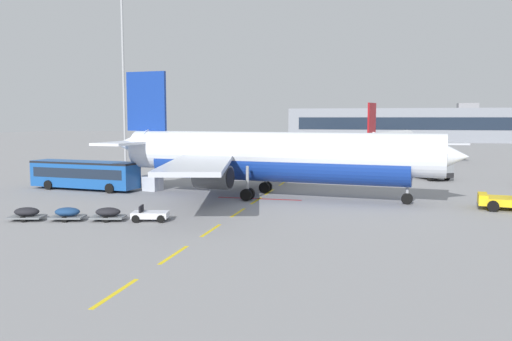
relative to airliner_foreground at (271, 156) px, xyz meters
name	(u,v)px	position (x,y,z in m)	size (l,w,h in m)	color
ground	(477,182)	(21.15, 16.73, -3.95)	(400.00, 400.00, 0.00)	gray
apron_paint_markings	(288,180)	(-0.85, 13.87, -3.95)	(8.00, 95.41, 0.01)	yellow
airliner_foreground	(271,156)	(0.00, 0.00, 0.00)	(34.82, 34.44, 12.20)	silver
airliner_mid_left	(390,141)	(11.58, 50.63, -0.72)	(27.16, 27.98, 9.98)	white
apron_shuttle_bus	(85,173)	(-20.08, 0.43, -2.20)	(12.26, 4.11, 3.00)	#194C99
fuel_service_truck	(426,165)	(15.60, 19.51, -2.30)	(5.71, 7.22, 3.14)	black
baggage_train	(88,214)	(-10.67, -14.35, -3.42)	(11.63, 4.05, 1.14)	silver
uld_cargo_container	(153,183)	(-12.85, 1.45, -3.15)	(1.87, 1.84, 1.60)	#B7BCC6
apron_light_mast_near	(123,50)	(-29.23, 26.82, 14.00)	(1.80, 1.80, 29.45)	slate
terminal_satellite	(424,125)	(23.36, 127.47, 1.32)	(85.39, 18.23, 12.10)	gray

